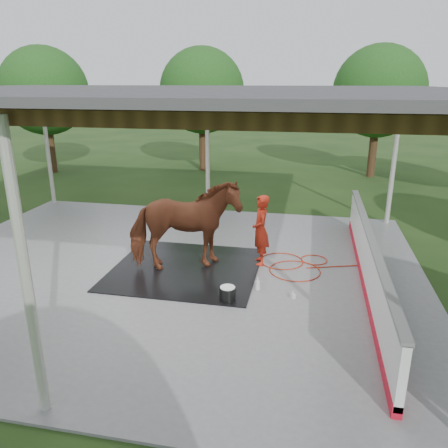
% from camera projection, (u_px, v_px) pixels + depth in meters
% --- Properties ---
extents(ground, '(100.00, 100.00, 0.00)m').
position_uv_depth(ground, '(162.00, 270.00, 10.27)').
color(ground, '#1E3814').
extents(concrete_slab, '(12.00, 10.00, 0.05)m').
position_uv_depth(concrete_slab, '(162.00, 269.00, 10.26)').
color(concrete_slab, slate).
rests_on(concrete_slab, ground).
extents(pavilion_structure, '(12.60, 10.60, 4.05)m').
position_uv_depth(pavilion_structure, '(153.00, 95.00, 9.03)').
color(pavilion_structure, beige).
rests_on(pavilion_structure, ground).
extents(dasher_board, '(0.16, 8.00, 1.15)m').
position_uv_depth(dasher_board, '(368.00, 262.00, 9.22)').
color(dasher_board, red).
rests_on(dasher_board, concrete_slab).
extents(tree_belt, '(28.00, 28.00, 5.80)m').
position_uv_depth(tree_belt, '(180.00, 102.00, 9.87)').
color(tree_belt, '#382314').
rests_on(tree_belt, ground).
extents(rubber_mat, '(3.34, 3.14, 0.03)m').
position_uv_depth(rubber_mat, '(186.00, 268.00, 10.21)').
color(rubber_mat, black).
rests_on(rubber_mat, concrete_slab).
extents(horse, '(2.72, 1.99, 2.09)m').
position_uv_depth(horse, '(184.00, 226.00, 9.87)').
color(horse, brown).
rests_on(horse, rubber_mat).
extents(handler, '(0.55, 0.70, 1.69)m').
position_uv_depth(handler, '(261.00, 230.00, 10.27)').
color(handler, red).
rests_on(handler, concrete_slab).
extents(wash_bucket, '(0.33, 0.33, 0.30)m').
position_uv_depth(wash_bucket, '(228.00, 294.00, 8.69)').
color(wash_bucket, black).
rests_on(wash_bucket, concrete_slab).
extents(soap_bottle_a, '(0.12, 0.12, 0.29)m').
position_uv_depth(soap_bottle_a, '(258.00, 284.00, 9.13)').
color(soap_bottle_a, silver).
rests_on(soap_bottle_a, concrete_slab).
extents(soap_bottle_b, '(0.11, 0.11, 0.17)m').
position_uv_depth(soap_bottle_b, '(293.00, 295.00, 8.79)').
color(soap_bottle_b, '#338CD8').
rests_on(soap_bottle_b, concrete_slab).
extents(hose_coil, '(2.60, 1.66, 0.02)m').
position_uv_depth(hose_coil, '(293.00, 265.00, 10.38)').
color(hose_coil, '#B0260C').
rests_on(hose_coil, concrete_slab).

